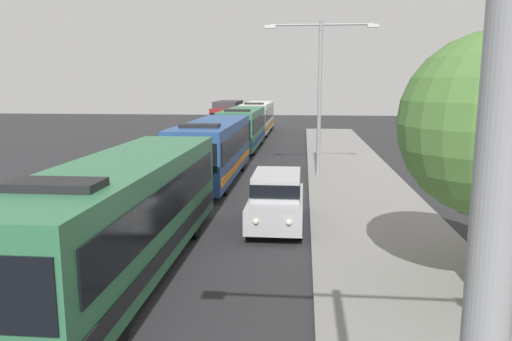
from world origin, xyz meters
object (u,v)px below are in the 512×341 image
object	(u,v)px
bus_lead	(125,212)
bus_middle	(243,127)
streetlamp_mid	(320,83)
roadside_tree	(492,125)
box_truck_oncoming	(227,115)
bus_fourth_in_line	(258,117)
bus_second_in_line	(213,148)
streetlamp_near	(510,52)
white_suv	(277,197)

from	to	relation	value
bus_lead	bus_middle	distance (m)	25.42
streetlamp_mid	roadside_tree	bearing A→B (deg)	-77.04
bus_middle	roadside_tree	distance (m)	27.68
streetlamp_mid	box_truck_oncoming	bearing A→B (deg)	109.02
bus_fourth_in_line	roadside_tree	size ratio (longest dim) A/B	1.98
bus_second_in_line	streetlamp_mid	distance (m)	6.43
box_truck_oncoming	streetlamp_mid	distance (m)	26.90
bus_fourth_in_line	box_truck_oncoming	bearing A→B (deg)	154.03
bus_middle	box_truck_oncoming	bearing A→B (deg)	103.57
streetlamp_mid	bus_lead	bearing A→B (deg)	-111.29
bus_second_in_line	box_truck_oncoming	bearing A→B (deg)	97.17
bus_fourth_in_line	streetlamp_near	xyz separation A→B (m)	(5.40, -47.53, 3.43)
bus_middle	streetlamp_mid	distance (m)	13.19
bus_fourth_in_line	white_suv	size ratio (longest dim) A/B	2.54
bus_middle	roadside_tree	xyz separation A→B (m)	(8.75, -26.15, 2.39)
bus_lead	streetlamp_near	world-z (taller)	streetlamp_near
bus_second_in_line	bus_fourth_in_line	distance (m)	24.65
bus_second_in_line	streetlamp_near	world-z (taller)	streetlamp_near
bus_second_in_line	bus_middle	size ratio (longest dim) A/B	1.02
bus_middle	box_truck_oncoming	size ratio (longest dim) A/B	1.33
bus_lead	white_suv	bearing A→B (deg)	52.94
bus_middle	bus_fourth_in_line	distance (m)	12.07
bus_second_in_line	bus_lead	bearing A→B (deg)	-90.00
bus_second_in_line	bus_fourth_in_line	xyz separation A→B (m)	(0.00, 24.65, 0.00)
bus_fourth_in_line	bus_middle	bearing A→B (deg)	-90.00
white_suv	roadside_tree	world-z (taller)	roadside_tree
bus_fourth_in_line	streetlamp_mid	world-z (taller)	streetlamp_mid
white_suv	streetlamp_near	bearing A→B (deg)	-83.51
bus_middle	streetlamp_near	world-z (taller)	streetlamp_near
bus_middle	box_truck_oncoming	xyz separation A→B (m)	(-3.30, 13.68, 0.02)
white_suv	streetlamp_mid	bearing A→B (deg)	79.26
bus_second_in_line	streetlamp_mid	bearing A→B (deg)	10.68
bus_middle	roadside_tree	world-z (taller)	roadside_tree
bus_lead	streetlamp_near	distance (m)	11.91
white_suv	streetlamp_near	size ratio (longest dim) A/B	0.58
bus_fourth_in_line	roadside_tree	distance (m)	39.29
bus_fourth_in_line	box_truck_oncoming	xyz separation A→B (m)	(-3.30, 1.61, 0.02)
bus_fourth_in_line	streetlamp_mid	xyz separation A→B (m)	(5.40, -23.63, 3.34)
bus_lead	bus_middle	world-z (taller)	same
box_truck_oncoming	streetlamp_mid	xyz separation A→B (m)	(8.70, -25.24, 3.32)
box_truck_oncoming	streetlamp_mid	world-z (taller)	streetlamp_mid
streetlamp_mid	roadside_tree	xyz separation A→B (m)	(3.36, -14.59, -0.95)
bus_middle	streetlamp_near	xyz separation A→B (m)	(5.40, -35.46, 3.43)
bus_lead	roadside_tree	bearing A→B (deg)	-4.80
streetlamp_near	roadside_tree	distance (m)	9.95
white_suv	streetlamp_near	xyz separation A→B (m)	(1.70, -14.94, 4.09)
streetlamp_near	bus_fourth_in_line	bearing A→B (deg)	96.48
bus_middle	bus_lead	bearing A→B (deg)	-90.00
white_suv	bus_fourth_in_line	bearing A→B (deg)	96.47
bus_second_in_line	streetlamp_near	bearing A→B (deg)	-76.73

